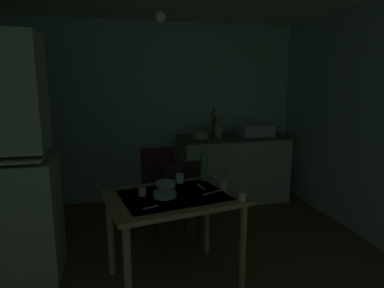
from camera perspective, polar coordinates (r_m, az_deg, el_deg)
The scene contains 21 objects.
ground_plane at distance 3.21m, azimuth -2.57°, elevation -20.50°, with size 5.11×5.11×0.00m, color brown.
wall_back at distance 4.66m, azimuth -7.25°, elevation 5.28°, with size 4.21×0.10×2.44m, color #ADD1B5.
counter_cabinet at distance 4.70m, azimuth 7.05°, elevation -4.14°, with size 1.49×0.64×0.91m.
sink_basin at distance 4.71m, azimuth 10.83°, elevation 2.37°, with size 0.44×0.34×0.15m.
hand_pump at distance 4.53m, azimuth 3.80°, elevation 3.37°, with size 0.05×0.27×0.39m.
mixing_bowl_counter at distance 4.40m, azimuth 1.39°, elevation 1.50°, with size 0.22×0.22×0.09m, color beige.
stoneware_crock at distance 4.52m, azimuth 4.58°, elevation 2.13°, with size 0.11×0.11×0.15m, color beige.
dining_table at distance 2.74m, azimuth -3.17°, elevation -10.85°, with size 1.16×0.94×0.76m.
chair_far_side at distance 3.40m, azimuth -2.33°, elevation -9.69°, with size 0.47×0.47×0.90m.
chair_by_counter at distance 3.87m, azimuth -5.79°, elevation -6.84°, with size 0.44×0.44×0.94m.
serving_bowl_wide at distance 2.67m, azimuth -4.70°, elevation -8.59°, with size 0.19×0.19×0.04m, color #9EB2C6.
soup_bowl_small at distance 2.92m, azimuth -4.53°, elevation -6.84°, with size 0.17×0.17×0.04m, color white.
mug_dark at distance 2.61m, azimuth 8.59°, elevation -8.86°, with size 0.07×0.07×0.07m, color #ADD1C1.
mug_tall at distance 3.00m, azimuth -2.13°, elevation -5.90°, with size 0.07×0.07×0.08m, color white.
teacup_mint at distance 2.85m, azimuth 5.40°, elevation -7.05°, with size 0.06×0.06×0.07m, color beige.
teacup_cream at distance 2.71m, azimuth -8.51°, elevation -8.15°, with size 0.06×0.06×0.06m, color beige.
glass_bottle at distance 3.05m, azimuth 2.05°, elevation -3.93°, with size 0.07×0.07×0.31m.
table_knife at distance 2.76m, azimuth 3.48°, elevation -8.32°, with size 0.20×0.02×0.01m, color silver.
teaspoon_near_bowl at distance 2.47m, azimuth -7.14°, elevation -10.73°, with size 0.12×0.02×0.01m, color beige.
teaspoon_by_cup at distance 2.91m, azimuth 1.45°, elevation -7.27°, with size 0.15×0.02×0.01m, color beige.
pendant_bulb at distance 2.62m, azimuth -5.43°, elevation 20.88°, with size 0.08×0.08×0.08m, color #F9EFCC.
Camera 1 is at (-0.51, -2.69, 1.67)m, focal length 31.04 mm.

